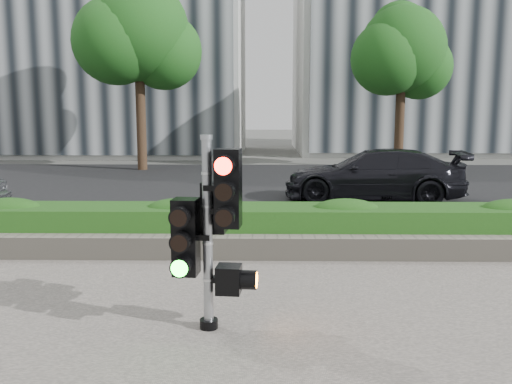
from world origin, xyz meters
TOP-DOWN VIEW (x-y plane):
  - ground at (0.00, 0.00)m, footprint 120.00×120.00m
  - road at (0.00, 10.00)m, footprint 60.00×13.00m
  - curb at (0.00, 3.15)m, footprint 60.00×0.25m
  - stone_wall at (0.00, 1.90)m, footprint 12.00×0.32m
  - hedge at (0.00, 2.55)m, footprint 12.00×1.00m
  - building_left at (-9.00, 23.00)m, footprint 16.00×9.00m
  - building_right at (11.00, 25.00)m, footprint 18.00×10.00m
  - tree_left at (-4.52, 14.56)m, footprint 4.61×4.03m
  - tree_right at (5.48, 15.55)m, footprint 4.10×3.58m
  - traffic_signal at (-0.36, -0.76)m, footprint 0.70×0.53m
  - car_dark at (2.92, 7.44)m, footprint 4.65×2.43m

SIDE VIEW (x-z plane):
  - ground at x=0.00m, z-range 0.00..0.00m
  - road at x=0.00m, z-range 0.00..0.02m
  - curb at x=0.00m, z-range 0.00..0.12m
  - stone_wall at x=0.00m, z-range 0.03..0.37m
  - hedge at x=0.00m, z-range 0.03..0.71m
  - car_dark at x=2.92m, z-range 0.02..1.31m
  - traffic_signal at x=-0.36m, z-range 0.13..2.12m
  - tree_right at x=5.48m, z-range 1.22..7.75m
  - tree_left at x=-4.52m, z-range 1.37..8.72m
  - building_right at x=11.00m, z-range 0.00..12.00m
  - building_left at x=-9.00m, z-range 0.00..15.00m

